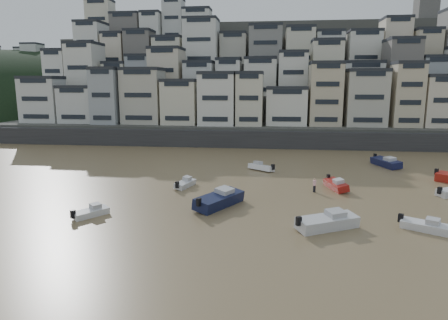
# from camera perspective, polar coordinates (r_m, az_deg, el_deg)

# --- Properties ---
(sea_strip) EXTENTS (340.00, 340.00, 0.00)m
(sea_strip) POSITION_cam_1_polar(r_m,az_deg,el_deg) (200.99, -29.37, 5.79)
(sea_strip) COLOR #475A65
(sea_strip) RESTS_ON ground
(harbor_wall) EXTENTS (140.00, 3.00, 3.50)m
(harbor_wall) POSITION_cam_1_polar(r_m,az_deg,el_deg) (82.62, 7.93, 2.92)
(harbor_wall) COLOR #38383A
(harbor_wall) RESTS_ON ground
(hillside) EXTENTS (141.04, 66.00, 50.00)m
(hillside) POSITION_cam_1_polar(r_m,az_deg,el_deg) (121.82, 10.06, 10.71)
(hillside) COLOR #4C4C47
(hillside) RESTS_ON ground
(headland) EXTENTS (216.00, 135.00, 53.33)m
(headland) POSITION_cam_1_polar(r_m,az_deg,el_deg) (184.20, -27.41, 5.63)
(headland) COLOR black
(headland) RESTS_ON ground
(boat_a) EXTENTS (6.68, 4.95, 1.76)m
(boat_a) POSITION_cam_1_polar(r_m,az_deg,el_deg) (37.89, 14.55, -8.26)
(boat_a) COLOR silver
(boat_a) RESTS_ON ground
(boat_b) EXTENTS (4.53, 3.44, 1.20)m
(boat_b) POSITION_cam_1_polar(r_m,az_deg,el_deg) (40.59, 26.79, -8.24)
(boat_b) COLOR silver
(boat_b) RESTS_ON ground
(boat_c) EXTENTS (5.62, 7.44, 1.97)m
(boat_c) POSITION_cam_1_polar(r_m,az_deg,el_deg) (43.13, -0.69, -5.40)
(boat_c) COLOR #12193A
(boat_c) RESTS_ON ground
(boat_e) EXTENTS (2.94, 5.32, 1.38)m
(boat_e) POSITION_cam_1_polar(r_m,az_deg,el_deg) (52.00, 15.69, -3.30)
(boat_e) COLOR maroon
(boat_e) RESTS_ON ground
(boat_f) EXTENTS (2.52, 4.42, 1.15)m
(boat_f) POSITION_cam_1_polar(r_m,az_deg,el_deg) (51.35, -5.58, -3.25)
(boat_f) COLOR silver
(boat_f) RESTS_ON ground
(boat_h) EXTENTS (4.63, 3.95, 1.26)m
(boat_h) POSITION_cam_1_polar(r_m,az_deg,el_deg) (61.14, 5.35, -0.90)
(boat_h) COLOR white
(boat_h) RESTS_ON ground
(boat_i) EXTENTS (4.16, 6.77, 1.76)m
(boat_i) POSITION_cam_1_polar(r_m,az_deg,el_deg) (68.70, 22.15, -0.14)
(boat_i) COLOR #141940
(boat_i) RESTS_ON ground
(boat_j) EXTENTS (3.35, 3.95, 1.07)m
(boat_j) POSITION_cam_1_polar(r_m,az_deg,el_deg) (42.23, -18.48, -6.97)
(boat_j) COLOR white
(boat_j) RESTS_ON ground
(person_pink) EXTENTS (0.44, 0.44, 1.74)m
(person_pink) POSITION_cam_1_polar(r_m,az_deg,el_deg) (49.97, 12.80, -3.53)
(person_pink) COLOR #F7AEB7
(person_pink) RESTS_ON ground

